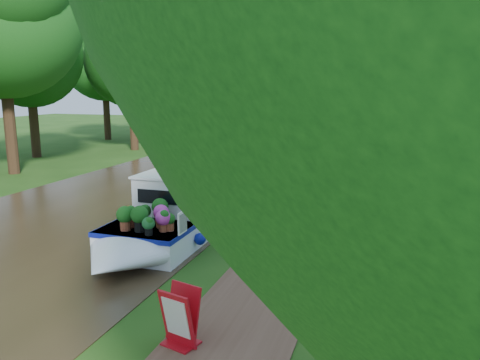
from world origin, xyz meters
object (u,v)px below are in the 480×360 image
Objects in this scene: sandwich_board at (180,320)px; pedestrian_dark at (365,136)px; plant_boat at (209,190)px; pedestrian_pink at (353,135)px; second_boat at (292,146)px.

sandwich_board is 26.90m from pedestrian_dark.
plant_boat is 13.49× the size of sandwich_board.
pedestrian_pink is 1.81m from pedestrian_dark.
pedestrian_pink is (3.12, 20.44, -0.01)m from plant_boat.
sandwich_board is 0.62× the size of pedestrian_pink.
second_boat is 6.34× the size of sandwich_board.
pedestrian_pink is at bearing 81.33° from plant_boat.
plant_boat reaches higher than second_boat.
sandwich_board is 28.42m from pedestrian_pink.
plant_boat reaches higher than sandwich_board.
plant_boat is at bearing -113.64° from pedestrian_pink.
sandwich_board is at bearing -71.30° from plant_boat.
pedestrian_pink is 0.88× the size of pedestrian_dark.
plant_boat is 7.33× the size of pedestrian_dark.
sandwich_board is (2.70, -7.98, -0.37)m from plant_boat.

